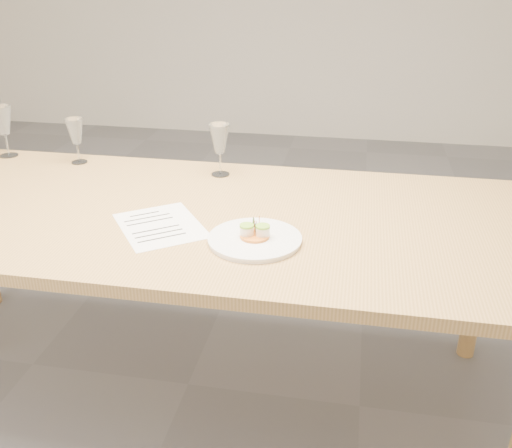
% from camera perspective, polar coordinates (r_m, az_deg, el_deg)
% --- Properties ---
extents(ground, '(7.00, 7.00, 0.00)m').
position_cam_1_polar(ground, '(2.34, -6.80, -15.62)').
color(ground, slate).
rests_on(ground, ground).
extents(dining_table, '(2.40, 1.00, 0.75)m').
position_cam_1_polar(dining_table, '(1.97, -7.80, -0.39)').
color(dining_table, tan).
rests_on(dining_table, ground).
extents(dinner_plate, '(0.28, 0.28, 0.07)m').
position_cam_1_polar(dinner_plate, '(1.70, -0.11, -1.45)').
color(dinner_plate, white).
rests_on(dinner_plate, dining_table).
extents(recipe_sheet, '(0.37, 0.39, 0.00)m').
position_cam_1_polar(recipe_sheet, '(1.83, -9.54, -0.17)').
color(recipe_sheet, white).
rests_on(recipe_sheet, dining_table).
extents(wine_glass_0, '(0.09, 0.09, 0.22)m').
position_cam_1_polar(wine_glass_0, '(2.64, -24.01, 9.36)').
color(wine_glass_0, white).
rests_on(wine_glass_0, dining_table).
extents(wine_glass_1, '(0.07, 0.07, 0.19)m').
position_cam_1_polar(wine_glass_1, '(2.45, -17.61, 8.75)').
color(wine_glass_1, white).
rests_on(wine_glass_1, dining_table).
extents(wine_glass_2, '(0.08, 0.08, 0.20)m').
position_cam_1_polar(wine_glass_2, '(2.20, -3.67, 8.41)').
color(wine_glass_2, white).
rests_on(wine_glass_2, dining_table).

